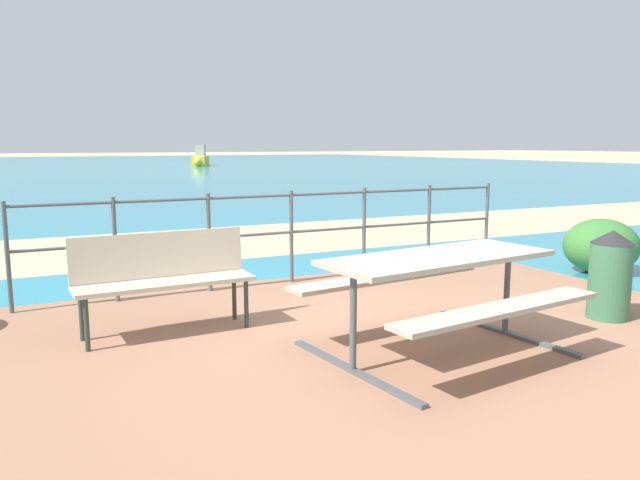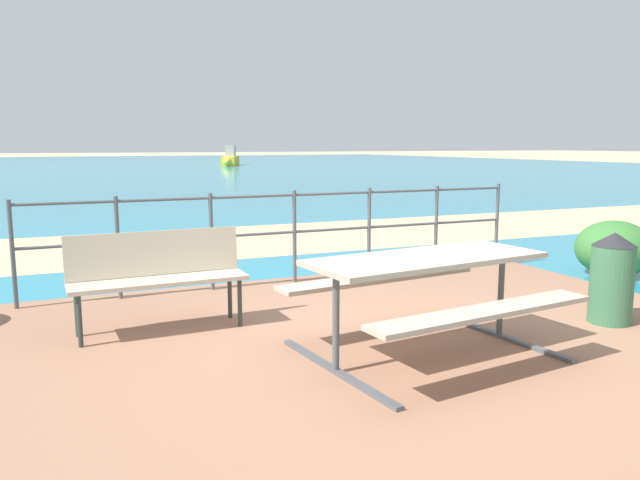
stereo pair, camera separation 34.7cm
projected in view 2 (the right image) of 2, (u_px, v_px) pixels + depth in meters
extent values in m
plane|color=tan|center=(398.00, 346.00, 5.11)|extent=(240.00, 240.00, 0.00)
cube|color=#996B51|center=(398.00, 342.00, 5.10)|extent=(6.40, 5.20, 0.06)
cube|color=teal|center=(90.00, 169.00, 41.26)|extent=(90.00, 90.00, 0.01)
cube|color=tan|center=(218.00, 242.00, 10.50)|extent=(54.04, 4.24, 0.01)
cube|color=tan|center=(427.00, 259.00, 4.63)|extent=(1.93, 0.92, 0.04)
cube|color=tan|center=(485.00, 312.00, 4.15)|extent=(1.87, 0.47, 0.04)
cube|color=tan|center=(379.00, 278.00, 5.20)|extent=(1.87, 0.47, 0.04)
cylinder|color=#4C5156|center=(336.00, 322.00, 4.29)|extent=(0.06, 0.06, 0.75)
cube|color=#4C5156|center=(336.00, 371.00, 4.34)|extent=(0.23, 1.49, 0.03)
cylinder|color=#4C5156|center=(501.00, 294.00, 5.10)|extent=(0.06, 0.06, 0.75)
cube|color=#4C5156|center=(499.00, 335.00, 5.15)|extent=(0.23, 1.49, 0.03)
cube|color=#BCAD93|center=(160.00, 281.00, 5.24)|extent=(1.50, 0.44, 0.04)
cube|color=#BCAD93|center=(155.00, 253.00, 5.37)|extent=(1.49, 0.10, 0.39)
cylinder|color=#2D3833|center=(80.00, 320.00, 4.86)|extent=(0.04, 0.04, 0.45)
cylinder|color=#2D3833|center=(77.00, 311.00, 5.13)|extent=(0.04, 0.04, 0.45)
cylinder|color=#2D3833|center=(240.00, 302.00, 5.42)|extent=(0.04, 0.04, 0.45)
cylinder|color=#2D3833|center=(230.00, 294.00, 5.69)|extent=(0.04, 0.04, 0.45)
cylinder|color=#4C5156|center=(13.00, 255.00, 5.96)|extent=(0.04, 0.04, 1.08)
cylinder|color=#4C5156|center=(118.00, 248.00, 6.36)|extent=(0.04, 0.04, 1.08)
cylinder|color=#4C5156|center=(211.00, 242.00, 6.75)|extent=(0.04, 0.04, 1.08)
cylinder|color=#4C5156|center=(295.00, 236.00, 7.14)|extent=(0.04, 0.04, 1.08)
cylinder|color=#4C5156|center=(369.00, 232.00, 7.53)|extent=(0.04, 0.04, 1.08)
cylinder|color=#4C5156|center=(436.00, 227.00, 7.92)|extent=(0.04, 0.04, 1.08)
cylinder|color=#4C5156|center=(497.00, 223.00, 8.32)|extent=(0.04, 0.04, 1.08)
cylinder|color=#4C5156|center=(294.00, 195.00, 7.06)|extent=(5.90, 0.03, 0.03)
cylinder|color=#4C5156|center=(295.00, 232.00, 7.13)|extent=(5.90, 0.03, 0.03)
cylinder|color=#386B47|center=(611.00, 284.00, 5.52)|extent=(0.38, 0.38, 0.71)
cone|color=#262628|center=(615.00, 239.00, 5.45)|extent=(0.38, 0.38, 0.12)
ellipsoid|color=#387533|center=(614.00, 249.00, 7.76)|extent=(0.94, 0.94, 0.71)
cube|color=yellow|center=(230.00, 161.00, 47.89)|extent=(2.62, 4.75, 0.71)
cube|color=#A5A8AD|center=(231.00, 151.00, 48.12)|extent=(1.19, 1.70, 0.86)
cone|color=yellow|center=(227.00, 162.00, 45.32)|extent=(0.78, 0.70, 0.64)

